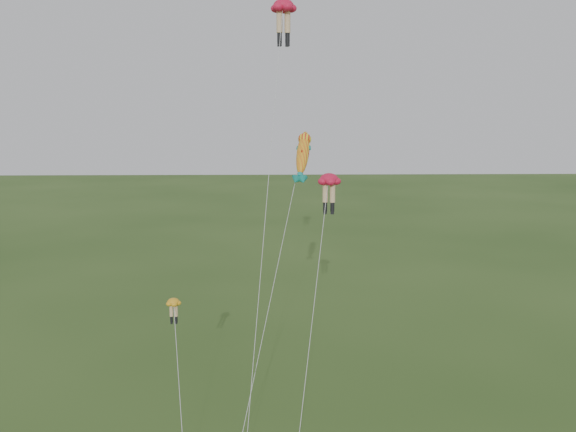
{
  "coord_description": "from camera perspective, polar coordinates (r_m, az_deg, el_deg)",
  "views": [
    {
      "loc": [
        1.2,
        -32.68,
        18.22
      ],
      "look_at": [
        2.26,
        6.0,
        11.82
      ],
      "focal_mm": 40.0,
      "sensor_mm": 36.0,
      "label": 1
    }
  ],
  "objects": [
    {
      "name": "legs_kite_red_mid",
      "position": [
        37.63,
        3.62,
        2.65
      ],
      "size": [
        3.2,
        8.27,
        14.58
      ],
      "rotation": [
        0.0,
        0.0,
        -0.21
      ],
      "color": "red",
      "rests_on": "ground"
    },
    {
      "name": "legs_kite_yellow",
      "position": [
        38.04,
        -10.1,
        -8.39
      ],
      "size": [
        2.01,
        7.69,
        7.41
      ],
      "rotation": [
        0.0,
        0.0,
        -0.0
      ],
      "color": "gold",
      "rests_on": "ground"
    },
    {
      "name": "legs_kite_red_high",
      "position": [
        41.69,
        -0.44,
        17.54
      ],
      "size": [
        3.35,
        11.55,
        25.04
      ],
      "rotation": [
        0.0,
        0.0,
        0.2
      ],
      "color": "red",
      "rests_on": "ground"
    },
    {
      "name": "fish_kite",
      "position": [
        41.25,
        1.31,
        5.51
      ],
      "size": [
        4.69,
        10.54,
        17.1
      ],
      "rotation": [
        0.9,
        0.0,
        -0.22
      ],
      "color": "yellow",
      "rests_on": "ground"
    }
  ]
}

